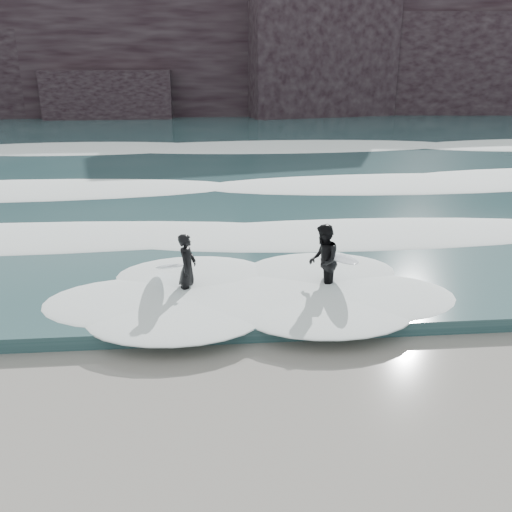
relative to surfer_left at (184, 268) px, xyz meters
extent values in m
plane|color=#7A5C57|center=(1.04, -5.14, -0.78)|extent=(120.00, 120.00, 0.00)
cube|color=#27474A|center=(1.04, 23.86, -0.63)|extent=(90.00, 52.00, 0.30)
cube|color=black|center=(1.04, 40.86, 4.22)|extent=(70.00, 9.00, 10.00)
ellipsoid|color=white|center=(1.04, 3.86, -0.38)|extent=(60.00, 3.20, 0.20)
ellipsoid|color=white|center=(1.04, 10.86, -0.36)|extent=(60.00, 4.00, 0.24)
ellipsoid|color=white|center=(1.04, 19.86, -0.33)|extent=(60.00, 4.80, 0.30)
imported|color=black|center=(0.09, -0.01, -0.01)|extent=(0.52, 0.65, 1.54)
ellipsoid|color=silver|center=(-0.31, 0.04, 0.02)|extent=(0.98, 1.84, 0.72)
imported|color=black|center=(3.07, -0.02, 0.06)|extent=(0.79, 0.93, 1.67)
ellipsoid|color=silver|center=(3.49, -0.02, 0.12)|extent=(0.55, 1.89, 0.47)
camera|label=1|loc=(0.53, -11.66, 4.36)|focal=40.00mm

